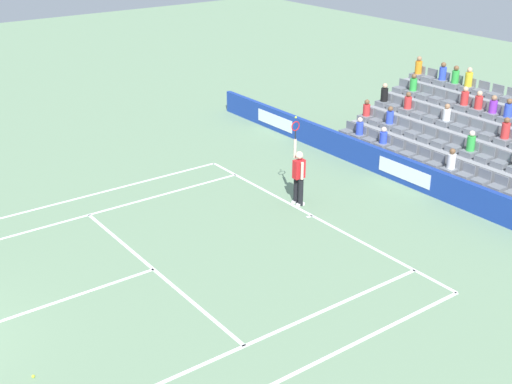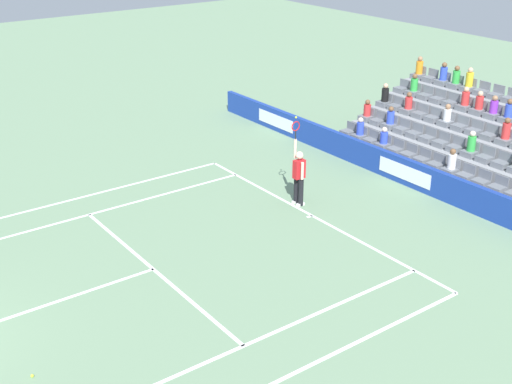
{
  "view_description": "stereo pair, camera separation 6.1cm",
  "coord_description": "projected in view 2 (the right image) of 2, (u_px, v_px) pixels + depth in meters",
  "views": [
    {
      "loc": [
        -14.11,
        0.67,
        9.05
      ],
      "look_at": [
        0.46,
        -10.09,
        1.1
      ],
      "focal_mm": 47.77,
      "sensor_mm": 36.0,
      "label": 1
    },
    {
      "loc": [
        -14.15,
        0.62,
        9.05
      ],
      "look_at": [
        0.46,
        -10.09,
        1.1
      ],
      "focal_mm": 47.77,
      "sensor_mm": 36.0,
      "label": 2
    }
  ],
  "objects": [
    {
      "name": "line_singles_sideline_right",
      "position": [
        226.0,
        353.0,
        14.6
      ],
      "size": [
        0.1,
        11.89,
        0.01
      ],
      "primitive_type": "cube",
      "color": "white",
      "rests_on": "ground"
    },
    {
      "name": "stadium_stand",
      "position": [
        475.0,
        141.0,
        24.71
      ],
      "size": [
        8.68,
        4.75,
        3.03
      ],
      "color": "gray",
      "rests_on": "ground"
    },
    {
      "name": "line_centre_service",
      "position": [
        34.0,
        309.0,
        16.15
      ],
      "size": [
        0.1,
        6.4,
        0.01
      ],
      "primitive_type": "cube",
      "color": "white",
      "rests_on": "ground"
    },
    {
      "name": "line_service",
      "position": [
        153.0,
        269.0,
        17.88
      ],
      "size": [
        8.23,
        0.1,
        0.01
      ],
      "primitive_type": "cube",
      "color": "white",
      "rests_on": "ground"
    },
    {
      "name": "sponsor_barrier",
      "position": [
        407.0,
        172.0,
        22.93
      ],
      "size": [
        21.24,
        0.22,
        0.92
      ],
      "color": "#193899",
      "rests_on": "ground"
    },
    {
      "name": "line_centre_mark",
      "position": [
        310.0,
        216.0,
        20.8
      ],
      "size": [
        0.1,
        0.2,
        0.01
      ],
      "primitive_type": "cube",
      "color": "white",
      "rests_on": "ground"
    },
    {
      "name": "loose_tennis_ball",
      "position": [
        32.0,
        376.0,
        13.88
      ],
      "size": [
        0.07,
        0.07,
        0.07
      ],
      "primitive_type": "sphere",
      "color": "#D1E533",
      "rests_on": "ground"
    },
    {
      "name": "line_doubles_sideline_left",
      "position": [
        58.0,
        203.0,
        21.69
      ],
      "size": [
        0.1,
        11.89,
        0.01
      ],
      "primitive_type": "cube",
      "color": "white",
      "rests_on": "ground"
    },
    {
      "name": "line_baseline",
      "position": [
        312.0,
        216.0,
        20.86
      ],
      "size": [
        10.97,
        0.1,
        0.01
      ],
      "primitive_type": "cube",
      "color": "white",
      "rests_on": "ground"
    },
    {
      "name": "line_singles_sideline_left",
      "position": [
        75.0,
        218.0,
        20.68
      ],
      "size": [
        0.1,
        11.89,
        0.01
      ],
      "primitive_type": "cube",
      "color": "white",
      "rests_on": "ground"
    },
    {
      "name": "tennis_player",
      "position": [
        299.0,
        175.0,
        21.25
      ],
      "size": [
        0.53,
        0.36,
        2.85
      ],
      "color": "black",
      "rests_on": "ground"
    }
  ]
}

